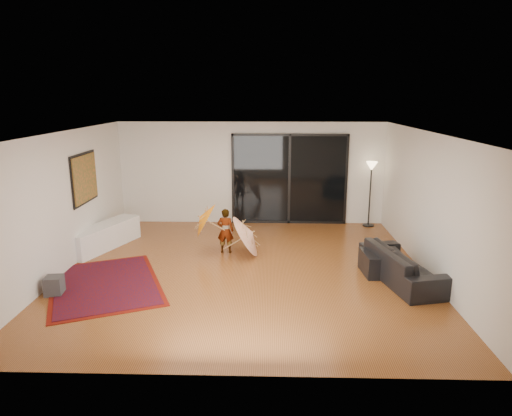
{
  "coord_description": "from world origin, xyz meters",
  "views": [
    {
      "loc": [
        0.46,
        -8.45,
        3.37
      ],
      "look_at": [
        0.2,
        0.69,
        1.1
      ],
      "focal_mm": 32.0,
      "sensor_mm": 36.0,
      "label": 1
    }
  ],
  "objects_px": {
    "sofa": "(402,265)",
    "ottoman": "(382,263)",
    "media_console": "(104,236)",
    "child": "(225,231)"
  },
  "relations": [
    {
      "from": "media_console",
      "to": "child",
      "type": "relative_size",
      "value": 1.98
    },
    {
      "from": "media_console",
      "to": "sofa",
      "type": "distance_m",
      "value": 6.42
    },
    {
      "from": "media_console",
      "to": "child",
      "type": "height_order",
      "value": "child"
    },
    {
      "from": "ottoman",
      "to": "child",
      "type": "xyz_separation_m",
      "value": [
        -3.14,
        1.13,
        0.28
      ]
    },
    {
      "from": "child",
      "to": "media_console",
      "type": "bearing_deg",
      "value": -0.43
    },
    {
      "from": "sofa",
      "to": "ottoman",
      "type": "distance_m",
      "value": 0.44
    },
    {
      "from": "sofa",
      "to": "child",
      "type": "height_order",
      "value": "child"
    },
    {
      "from": "sofa",
      "to": "ottoman",
      "type": "xyz_separation_m",
      "value": [
        -0.29,
        0.32,
        -0.09
      ]
    },
    {
      "from": "sofa",
      "to": "ottoman",
      "type": "height_order",
      "value": "sofa"
    },
    {
      "from": "sofa",
      "to": "child",
      "type": "xyz_separation_m",
      "value": [
        -3.43,
        1.45,
        0.19
      ]
    }
  ]
}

